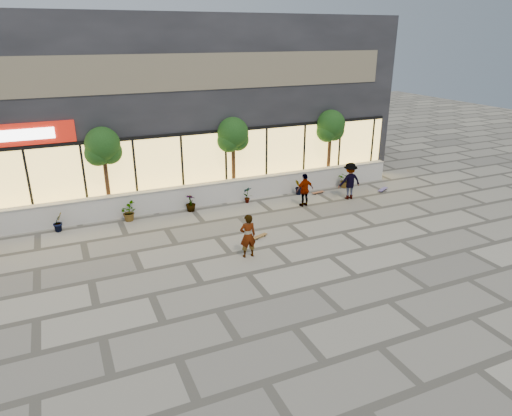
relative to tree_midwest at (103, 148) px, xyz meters
name	(u,v)px	position (x,y,z in m)	size (l,w,h in m)	color
ground	(248,274)	(3.50, -7.70, -2.99)	(80.00, 80.00, 0.00)	#9E9A89
planter_wall	(189,196)	(3.50, -0.70, -2.46)	(22.00, 0.42, 1.04)	silver
retail_building	(157,100)	(3.50, 4.79, 1.26)	(24.00, 9.17, 8.50)	black
shrub_b	(58,222)	(-2.20, -1.25, -2.58)	(0.45, 0.36, 0.81)	#143410
shrub_c	(128,212)	(0.60, -1.25, -2.58)	(0.73, 0.63, 0.81)	#143410
shrub_d	(191,203)	(3.40, -1.25, -2.58)	(0.45, 0.45, 0.81)	#143410
shrub_e	(247,195)	(6.20, -1.25, -2.58)	(0.43, 0.29, 0.81)	#143410
shrub_f	(299,187)	(9.00, -1.25, -2.58)	(0.45, 0.36, 0.81)	#143410
shrub_g	(346,180)	(11.80, -1.25, -2.58)	(0.73, 0.63, 0.81)	#143410
tree_midwest	(103,148)	(0.00, 0.00, 0.00)	(1.60, 1.50, 3.92)	#402C17
tree_mideast	(233,137)	(6.00, 0.00, 0.00)	(1.60, 1.50, 3.92)	#402C17
tree_east	(331,128)	(11.50, 0.00, 0.00)	(1.60, 1.50, 3.92)	#402C17
skater_center	(248,236)	(4.01, -6.50, -2.16)	(0.60, 0.39, 1.64)	white
skater_right_near	(305,190)	(8.48, -2.76, -2.20)	(0.92, 0.39, 1.58)	silver
skater_right_far	(350,181)	(10.98, -2.73, -2.08)	(1.17, 0.67, 1.81)	maroon
skateboard_center	(260,236)	(5.08, -5.19, -2.91)	(0.73, 0.43, 0.09)	brown
skateboard_right_near	(318,192)	(9.99, -1.50, -2.91)	(0.73, 0.27, 0.09)	#955330
skateboard_right_far	(383,189)	(13.29, -2.48, -2.90)	(0.83, 0.58, 0.10)	#594C8D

